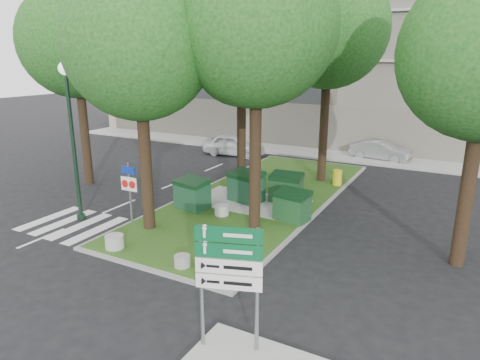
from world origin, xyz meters
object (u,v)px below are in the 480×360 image
Objects in this scene: dumpster_d at (292,206)px; tree_median_near_right at (260,8)px; tree_median_far at (332,16)px; car_silver at (380,150)px; bollard_left at (115,242)px; car_white at (234,145)px; tree_median_mid at (244,44)px; tree_street_left at (77,30)px; tree_median_near_left at (140,29)px; street_lamp at (71,124)px; dumpster_a at (192,194)px; bollard_right at (182,261)px; traffic_sign_pole at (130,185)px; dumpster_c at (286,188)px; bollard_mid at (222,210)px; litter_bin at (337,177)px; dumpster_b at (246,187)px; directional_sign at (229,269)px.

tree_median_near_right is at bearing -115.24° from dumpster_d.
tree_median_far is 3.16× the size of car_silver.
tree_median_near_right reaches higher than bollard_left.
tree_median_near_right is 2.72× the size of car_white.
tree_street_left is (-7.50, -3.00, 0.67)m from tree_median_mid.
tree_median_near_left is 7.27m from bollard_left.
bollard_left is 19.11m from car_silver.
tree_median_far is 12.98m from street_lamp.
dumpster_a is (0.10, 2.56, -6.56)m from tree_median_near_left.
traffic_sign_pole reaches higher than bollard_right.
tree_street_left is at bearing -174.41° from dumpster_c.
street_lamp is at bearing -149.40° from bollard_mid.
dumpster_a reaches higher than bollard_left.
car_silver is (5.32, 16.31, -6.69)m from tree_median_near_left.
tree_median_near_right is at bearing 29.74° from tree_median_near_left.
car_silver is (5.25, 18.37, 0.28)m from bollard_left.
dumpster_c is 2.99× the size of bollard_right.
bollard_right is (-1.52, -5.34, -0.42)m from dumpster_d.
bollard_mid is at bearing 172.30° from car_silver.
tree_median_mid is at bearing 85.60° from tree_median_near_left.
dumpster_d is at bearing -176.86° from car_silver.
dumpster_c is at bearing -22.61° from tree_median_mid.
litter_bin is (4.51, 6.40, -0.25)m from dumpster_a.
bollard_right is at bearing -14.11° from street_lamp.
tree_median_mid reaches higher than dumpster_b.
car_silver is (8.98, 3.37, -0.09)m from car_white.
street_lamp is at bearing 165.89° from bollard_right.
bollard_right is (-0.40, -7.39, -0.46)m from dumpster_c.
dumpster_c is 10.51m from directional_sign.
dumpster_b is at bearing 69.42° from tree_median_near_left.
bollard_right is (2.89, -2.06, -7.02)m from tree_median_near_left.
street_lamp is (-6.62, -5.83, 3.18)m from dumpster_c.
tree_median_near_right is 10.27m from litter_bin.
tree_median_far is at bearing 43.15° from tree_median_mid.
car_silver reaches higher than bollard_right.
tree_median_far reaches higher than litter_bin.
dumpster_d is (2.71, -1.24, -0.08)m from dumpster_b.
tree_median_far is at bearing 54.92° from street_lamp.
tree_street_left is 21.95× the size of bollard_right.
dumpster_d is at bearing -145.20° from car_white.
tree_street_left is 16.45m from directional_sign.
tree_median_near_left reaches higher than directional_sign.
street_lamp is at bearing 136.83° from directional_sign.
tree_street_left is at bearing 173.02° from bollard_mid.
dumpster_d is 0.51× the size of directional_sign.
car_silver is at bearing -74.51° from car_white.
tree_street_left is (-10.70, -6.00, -0.67)m from tree_median_far.
directional_sign is at bearing -68.71° from tree_median_near_right.
litter_bin is 0.13× the size of street_lamp.
litter_bin is (4.11, 2.46, -6.46)m from tree_median_mid.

